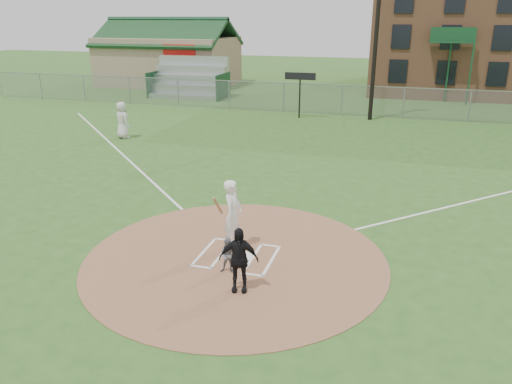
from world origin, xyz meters
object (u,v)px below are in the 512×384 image
(catcher, at_px, (229,256))
(batter_at_plate, at_px, (233,215))
(ondeck_player, at_px, (122,120))
(home_plate, at_px, (243,256))
(umpire, at_px, (239,260))

(catcher, distance_m, batter_at_plate, 1.56)
(ondeck_player, distance_m, batter_at_plate, 15.26)
(batter_at_plate, bearing_deg, ondeck_player, 132.49)
(home_plate, xyz_separation_m, catcher, (-0.07, -0.95, 0.46))
(catcher, relative_size, ondeck_player, 0.48)
(catcher, bearing_deg, batter_at_plate, 95.13)
(batter_at_plate, bearing_deg, home_plate, -46.42)
(home_plate, bearing_deg, umpire, -74.98)
(ondeck_player, bearing_deg, catcher, 160.13)
(home_plate, bearing_deg, batter_at_plate, 133.58)
(catcher, distance_m, ondeck_player, 16.58)
(home_plate, relative_size, ondeck_player, 0.25)
(catcher, height_order, batter_at_plate, batter_at_plate)
(ondeck_player, xyz_separation_m, batter_at_plate, (10.31, -11.25, 0.06))
(catcher, xyz_separation_m, batter_at_plate, (-0.37, 1.42, 0.55))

